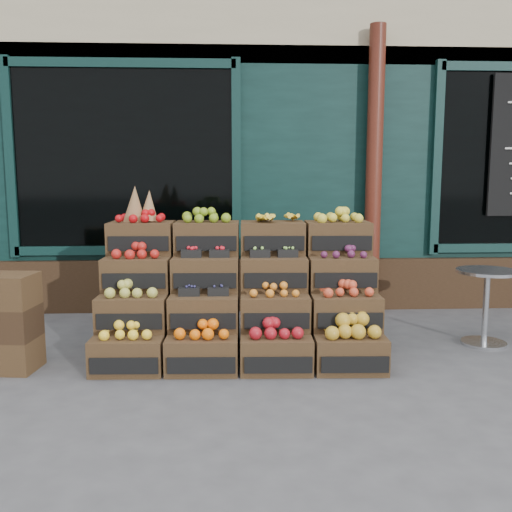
{
  "coord_description": "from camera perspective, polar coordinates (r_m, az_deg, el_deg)",
  "views": [
    {
      "loc": [
        -0.45,
        -4.36,
        1.58
      ],
      "look_at": [
        -0.2,
        0.7,
        0.85
      ],
      "focal_mm": 40.0,
      "sensor_mm": 36.0,
      "label": 1
    }
  ],
  "objects": [
    {
      "name": "shop_facade",
      "position": [
        9.52,
        -0.11,
        13.13
      ],
      "size": [
        12.0,
        6.24,
        4.8
      ],
      "color": "black",
      "rests_on": "ground"
    },
    {
      "name": "spare_crates",
      "position": [
        5.06,
        -24.0,
        -6.09
      ],
      "size": [
        0.57,
        0.42,
        0.79
      ],
      "rotation": [
        0.0,
        0.0,
        -0.12
      ],
      "color": "#402C19",
      "rests_on": "ground"
    },
    {
      "name": "crate_display",
      "position": [
        5.06,
        -1.69,
        -4.65
      ],
      "size": [
        2.4,
        1.23,
        1.48
      ],
      "rotation": [
        0.0,
        0.0,
        -0.03
      ],
      "color": "#402C19",
      "rests_on": "ground"
    },
    {
      "name": "shopkeeper",
      "position": [
        7.44,
        -12.13,
        2.78
      ],
      "size": [
        0.73,
        0.55,
        1.8
      ],
      "primitive_type": "imported",
      "rotation": [
        0.0,
        0.0,
        2.94
      ],
      "color": "#1D662A",
      "rests_on": "ground"
    },
    {
      "name": "bistro_table",
      "position": [
        5.7,
        22.03,
        -3.94
      ],
      "size": [
        0.56,
        0.56,
        0.71
      ],
      "rotation": [
        0.0,
        0.0,
        0.12
      ],
      "color": "silver",
      "rests_on": "ground"
    },
    {
      "name": "ground",
      "position": [
        4.66,
        2.95,
        -11.62
      ],
      "size": [
        60.0,
        60.0,
        0.0
      ],
      "primitive_type": "plane",
      "color": "#48484B",
      "rests_on": "ground"
    }
  ]
}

